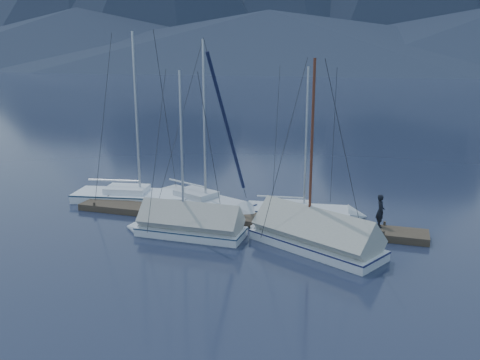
# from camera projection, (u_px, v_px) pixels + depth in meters

# --- Properties ---
(ground) EXTENTS (1000.00, 1000.00, 0.00)m
(ground) POSITION_uv_depth(u_px,v_px,m) (227.00, 235.00, 23.79)
(ground) COLOR black
(ground) RESTS_ON ground
(dock) EXTENTS (18.00, 1.50, 0.54)m
(dock) POSITION_uv_depth(u_px,v_px,m) (240.00, 220.00, 25.61)
(dock) COLOR #382D23
(dock) RESTS_ON ground
(mooring_posts) EXTENTS (15.12, 1.52, 0.35)m
(mooring_posts) POSITION_uv_depth(u_px,v_px,m) (231.00, 215.00, 25.70)
(mooring_posts) COLOR #382D23
(mooring_posts) RESTS_ON ground
(sailboat_open_left) EXTENTS (8.12, 3.72, 10.40)m
(sailboat_open_left) POSITION_uv_depth(u_px,v_px,m) (150.00, 198.00, 29.22)
(sailboat_open_left) COLOR white
(sailboat_open_left) RESTS_ON ground
(sailboat_open_mid) EXTENTS (7.73, 4.86, 9.91)m
(sailboat_open_mid) POSITION_uv_depth(u_px,v_px,m) (213.00, 206.00, 27.83)
(sailboat_open_mid) COLOR silver
(sailboat_open_mid) RESTS_ON ground
(sailboat_open_right) EXTENTS (6.56, 2.88, 8.43)m
(sailboat_open_right) POSITION_uv_depth(u_px,v_px,m) (312.00, 213.00, 26.62)
(sailboat_open_right) COLOR silver
(sailboat_open_right) RESTS_ON ground
(sailboat_covered_near) EXTENTS (7.13, 4.99, 9.01)m
(sailboat_covered_near) POSITION_uv_depth(u_px,v_px,m) (306.00, 236.00, 22.37)
(sailboat_covered_near) COLOR silver
(sailboat_covered_near) RESTS_ON ground
(sailboat_covered_far) EXTENTS (5.94, 2.53, 8.33)m
(sailboat_covered_far) POSITION_uv_depth(u_px,v_px,m) (182.00, 226.00, 23.79)
(sailboat_covered_far) COLOR white
(sailboat_covered_far) RESTS_ON ground
(person) EXTENTS (0.51, 0.65, 1.57)m
(person) POSITION_uv_depth(u_px,v_px,m) (380.00, 211.00, 23.76)
(person) COLOR black
(person) RESTS_ON dock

